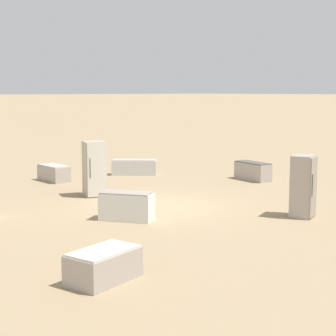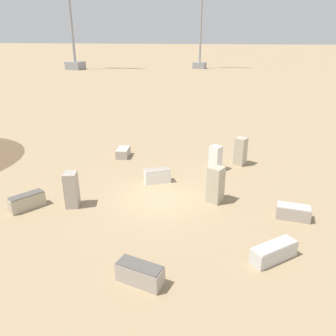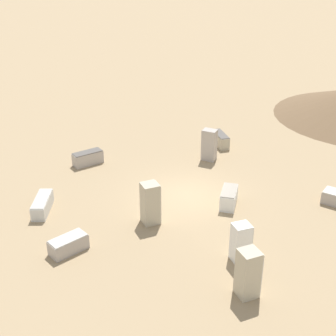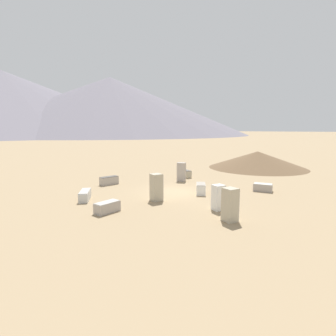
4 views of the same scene
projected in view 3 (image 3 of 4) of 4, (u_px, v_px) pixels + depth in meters
The scene contains 10 objects.
ground_plane at pixel (186, 195), 22.45m from camera, with size 1000.00×1000.00×0.00m, color #9E8460.
discarded_fridge_0 at pixel (42, 205), 21.02m from camera, with size 1.72×1.81×0.66m.
discarded_fridge_2 at pixel (248, 273), 15.79m from camera, with size 0.88×0.86×1.81m.
discarded_fridge_3 at pixel (220, 139), 27.75m from camera, with size 1.25×1.73×0.75m.
discarded_fridge_4 at pixel (150, 203), 19.93m from camera, with size 0.91×0.88×1.87m.
discarded_fridge_5 at pixel (88, 158), 25.41m from camera, with size 1.69×0.84×0.73m.
discarded_fridge_6 at pixel (241, 242), 17.63m from camera, with size 0.85×0.80×1.56m.
discarded_fridge_7 at pixel (229, 198), 21.47m from camera, with size 1.59×1.35×0.79m.
discarded_fridge_8 at pixel (209, 145), 25.72m from camera, with size 0.83×0.91×1.77m.
discarded_fridge_9 at pixel (68, 245), 18.28m from camera, with size 1.50×0.71×0.64m.
Camera 3 is at (-13.95, -13.77, 11.06)m, focal length 50.00 mm.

